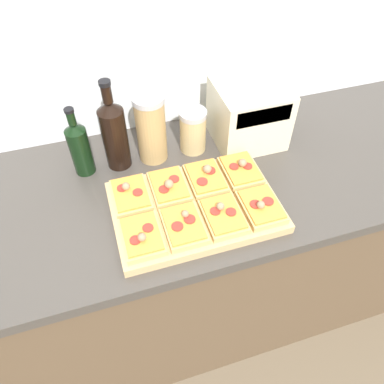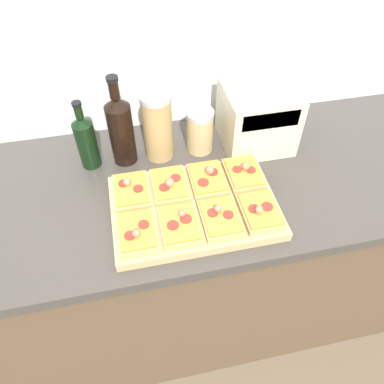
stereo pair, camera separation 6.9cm
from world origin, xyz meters
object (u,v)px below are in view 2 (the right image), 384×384
at_px(grain_jar_short, 200,131).
at_px(cutting_board, 194,207).
at_px(olive_oil_bottle, 86,141).
at_px(grain_jar_tall, 158,126).
at_px(wine_bottle, 121,129).
at_px(toaster_oven, 257,117).

bearing_deg(grain_jar_short, cutting_board, -106.13).
height_order(olive_oil_bottle, grain_jar_tall, olive_oil_bottle).
relative_size(cutting_board, grain_jar_short, 3.13).
xyz_separation_m(olive_oil_bottle, grain_jar_short, (0.37, 0.00, -0.02)).
relative_size(olive_oil_bottle, grain_jar_short, 1.57).
distance_m(cutting_board, grain_jar_tall, 0.30).
xyz_separation_m(cutting_board, wine_bottle, (-0.18, 0.27, 0.11)).
xyz_separation_m(wine_bottle, grain_jar_short, (0.26, -0.00, -0.05)).
bearing_deg(grain_jar_short, wine_bottle, 180.00).
bearing_deg(wine_bottle, toaster_oven, -0.11).
xyz_separation_m(cutting_board, grain_jar_tall, (-0.06, 0.27, 0.10)).
xyz_separation_m(cutting_board, toaster_oven, (0.28, 0.27, 0.09)).
distance_m(cutting_board, grain_jar_short, 0.29).
bearing_deg(toaster_oven, cutting_board, -135.69).
distance_m(cutting_board, toaster_oven, 0.40).
relative_size(cutting_board, grain_jar_tall, 2.03).
distance_m(cutting_board, wine_bottle, 0.34).
bearing_deg(olive_oil_bottle, grain_jar_short, 0.00).
height_order(wine_bottle, grain_jar_tall, wine_bottle).
height_order(olive_oil_bottle, grain_jar_short, olive_oil_bottle).
bearing_deg(grain_jar_tall, olive_oil_bottle, -180.00).
xyz_separation_m(cutting_board, grain_jar_short, (0.08, 0.27, 0.06)).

